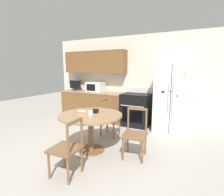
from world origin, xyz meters
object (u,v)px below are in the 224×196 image
Objects in this scene: refrigerator at (173,98)px; dining_chair_near at (67,149)px; oven_range at (136,109)px; dining_chair_far at (109,118)px; microwave at (95,87)px; dining_chair_right at (135,134)px; candle_glass at (91,113)px; countertop_tv at (75,85)px; wallet at (95,111)px.

dining_chair_near is at bearing -112.30° from refrigerator.
dining_chair_far is at bearing -106.74° from oven_range.
dining_chair_far is at bearing -45.95° from microwave.
oven_range is 1.20× the size of dining_chair_near.
microwave is (-1.40, 0.05, 0.58)m from oven_range.
microwave is 1.66m from dining_chair_far.
dining_chair_right is 1.17m from dining_chair_far.
oven_range is 1.20× the size of dining_chair_right.
dining_chair_far reaches higher than candle_glass.
candle_glass is at bearing -46.20° from countertop_tv.
dining_chair_near is (0.19, -1.75, 0.00)m from dining_chair_far.
wallet is (-0.13, 1.03, 0.34)m from dining_chair_near.
dining_chair_right is at bearing -71.65° from oven_range.
refrigerator reaches higher than oven_range.
refrigerator is 1.83m from dining_chair_right.
countertop_tv reaches higher than microwave.
microwave is 1.28× the size of countertop_tv.
dining_chair_near is 10.17× the size of candle_glass.
countertop_tv is at bearing 177.84° from oven_range.
dining_chair_far is 1.00× the size of dining_chair_near.
wallet is at bearing 96.43° from candle_glass.
microwave is 0.61× the size of dining_chair_far.
microwave is at bearing 20.32° from dining_chair_near.
candle_glass is at bearing -96.82° from oven_range.
dining_chair_far and dining_chair_near have the same top height.
dining_chair_far is 1.76m from dining_chair_near.
countertop_tv is 2.32m from dining_chair_far.
candle_glass is at bearing -83.57° from wallet.
candle_glass is (1.16, -2.04, -0.26)m from microwave.
countertop_tv is at bearing 177.40° from microwave.
oven_range is at bearing -1.90° from microwave.
microwave is 0.61× the size of dining_chair_right.
microwave is 6.15× the size of candle_glass.
microwave reaches higher than wallet.
oven_range reaches higher than dining_chair_far.
candle_glass is at bearing 4.20° from dining_chair_far.
microwave is 2.17m from wallet.
countertop_tv is 0.47× the size of dining_chair_near.
refrigerator reaches higher than dining_chair_near.
refrigerator is at bearing -2.61° from countertop_tv.
refrigerator is at bearing -25.85° from dining_chair_near.
refrigerator is at bearing 53.84° from wallet.
refrigerator is 2.40m from microwave.
refrigerator is 1.96× the size of dining_chair_far.
candle_glass is (-0.83, -0.20, 0.35)m from dining_chair_right.
oven_range is 1.89m from dining_chair_right.
oven_range is 1.83m from wallet.
oven_range reaches higher than candle_glass.
wallet is (0.06, -0.72, 0.34)m from dining_chair_far.
candle_glass is at bearing 6.21° from dining_chair_right.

